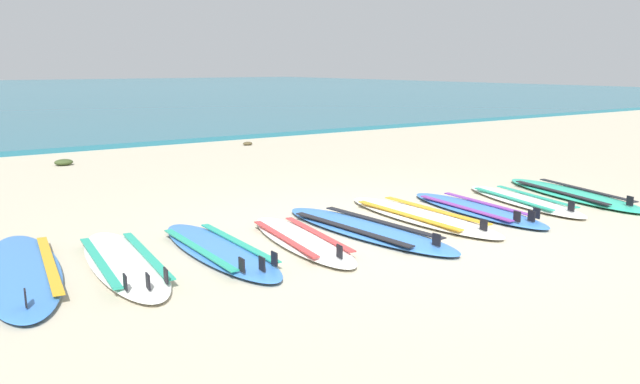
# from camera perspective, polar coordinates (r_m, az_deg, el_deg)

# --- Properties ---
(ground_plane) EXTENTS (80.00, 80.00, 0.00)m
(ground_plane) POSITION_cam_1_polar(r_m,az_deg,el_deg) (6.28, 7.10, -3.55)
(ground_plane) COLOR #B7AD93
(surfboard_0) EXTENTS (0.86, 2.38, 0.18)m
(surfboard_0) POSITION_cam_1_polar(r_m,az_deg,el_deg) (5.47, -25.64, -6.53)
(surfboard_0) COLOR #3875CC
(surfboard_0) RESTS_ON ground
(surfboard_1) EXTENTS (0.72, 2.14, 0.18)m
(surfboard_1) POSITION_cam_1_polar(r_m,az_deg,el_deg) (5.40, -17.48, -6.11)
(surfboard_1) COLOR silver
(surfboard_1) RESTS_ON ground
(surfboard_2) EXTENTS (0.55, 2.09, 0.18)m
(surfboard_2) POSITION_cam_1_polar(r_m,az_deg,el_deg) (5.57, -9.26, -5.19)
(surfboard_2) COLOR #3875CC
(surfboard_2) RESTS_ON ground
(surfboard_3) EXTENTS (0.73, 1.96, 0.18)m
(surfboard_3) POSITION_cam_1_polar(r_m,az_deg,el_deg) (5.80, -1.74, -4.36)
(surfboard_3) COLOR white
(surfboard_3) RESTS_ON ground
(surfboard_4) EXTENTS (0.76, 2.36, 0.18)m
(surfboard_4) POSITION_cam_1_polar(r_m,az_deg,el_deg) (6.19, 4.18, -3.37)
(surfboard_4) COLOR #3875CC
(surfboard_4) RESTS_ON ground
(surfboard_5) EXTENTS (0.58, 2.24, 0.18)m
(surfboard_5) POSITION_cam_1_polar(r_m,az_deg,el_deg) (6.79, 9.15, -2.15)
(surfboard_5) COLOR silver
(surfboard_5) RESTS_ON ground
(surfboard_6) EXTENTS (0.68, 2.07, 0.18)m
(surfboard_6) POSITION_cam_1_polar(r_m,az_deg,el_deg) (7.22, 14.04, -1.53)
(surfboard_6) COLOR #3875CC
(surfboard_6) RESTS_ON ground
(surfboard_7) EXTENTS (0.89, 2.01, 0.18)m
(surfboard_7) POSITION_cam_1_polar(r_m,az_deg,el_deg) (7.84, 18.06, -0.74)
(surfboard_7) COLOR white
(surfboard_7) RESTS_ON ground
(surfboard_8) EXTENTS (1.06, 2.32, 0.18)m
(surfboard_8) POSITION_cam_1_polar(r_m,az_deg,el_deg) (8.45, 22.02, -0.16)
(surfboard_8) COLOR #2DB793
(surfboard_8) RESTS_ON ground
(seaweed_clump_near_shoreline) EXTENTS (0.20, 0.16, 0.07)m
(seaweed_clump_near_shoreline) POSITION_cam_1_polar(r_m,az_deg,el_deg) (13.00, -6.62, 4.42)
(seaweed_clump_near_shoreline) COLOR #4C4228
(seaweed_clump_near_shoreline) RESTS_ON ground
(seaweed_clump_mid_sand) EXTENTS (0.30, 0.24, 0.10)m
(seaweed_clump_mid_sand) POSITION_cam_1_polar(r_m,az_deg,el_deg) (11.13, -22.34, 2.53)
(seaweed_clump_mid_sand) COLOR #384723
(seaweed_clump_mid_sand) RESTS_ON ground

